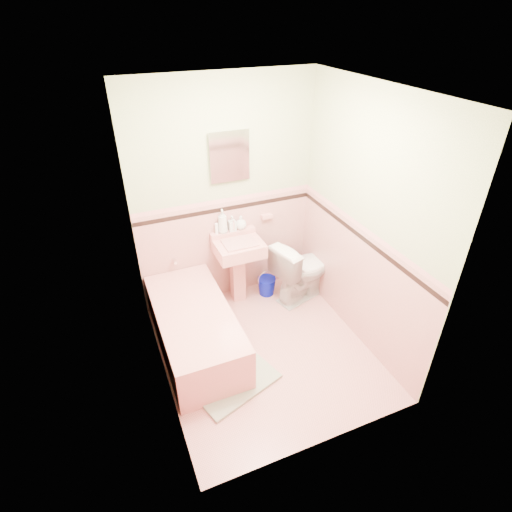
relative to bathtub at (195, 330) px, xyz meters
name	(u,v)px	position (x,y,z in m)	size (l,w,h in m)	color
floor	(265,351)	(0.63, -0.33, -0.23)	(2.20, 2.20, 0.00)	pink
ceiling	(270,90)	(0.63, -0.33, 2.27)	(2.20, 2.20, 0.00)	white
wall_back	(225,197)	(0.63, 0.77, 1.02)	(2.50, 2.50, 0.00)	beige
wall_front	(337,327)	(0.63, -1.43, 1.02)	(2.50, 2.50, 0.00)	beige
wall_left	(150,271)	(-0.37, -0.33, 1.02)	(2.50, 2.50, 0.00)	beige
wall_right	(365,225)	(1.63, -0.33, 1.02)	(2.50, 2.50, 0.00)	beige
wainscot_back	(228,249)	(0.63, 0.76, 0.38)	(2.00, 2.00, 0.00)	pink
wainscot_front	(327,392)	(0.63, -1.42, 0.38)	(2.00, 2.00, 0.00)	pink
wainscot_left	(162,333)	(-0.36, -0.33, 0.38)	(2.20, 2.20, 0.00)	pink
wainscot_right	(354,281)	(1.62, -0.33, 0.38)	(2.20, 2.20, 0.00)	pink
accent_back	(226,209)	(0.63, 0.75, 0.90)	(2.00, 2.00, 0.00)	black
accent_front	(333,340)	(0.63, -1.41, 0.90)	(2.00, 2.00, 0.00)	black
accent_left	(154,284)	(-0.35, -0.33, 0.89)	(2.20, 2.20, 0.00)	black
accent_right	(361,237)	(1.61, -0.33, 0.89)	(2.20, 2.20, 0.00)	black
cap_back	(226,200)	(0.63, 0.75, 0.99)	(2.00, 2.00, 0.00)	pink
cap_front	(335,328)	(0.63, -1.41, 0.99)	(2.00, 2.00, 0.00)	pink
cap_left	(152,274)	(-0.35, -0.33, 1.00)	(2.20, 2.20, 0.00)	pink
cap_right	(363,228)	(1.61, -0.33, 1.00)	(2.20, 2.20, 0.00)	pink
bathtub	(195,330)	(0.00, 0.00, 0.00)	(0.70, 1.50, 0.45)	#D88784
tub_faucet	(174,260)	(0.00, 0.72, 0.41)	(0.04, 0.04, 0.12)	silver
sink	(239,273)	(0.68, 0.53, 0.18)	(0.52, 0.48, 0.81)	#D88784
sink_faucet	(234,225)	(0.68, 0.67, 0.72)	(0.02, 0.02, 0.10)	silver
medicine_cabinet	(229,156)	(0.68, 0.74, 1.47)	(0.39, 0.04, 0.49)	white
soap_dish	(267,216)	(1.10, 0.73, 0.72)	(0.12, 0.07, 0.04)	#D88784
soap_bottle_left	(223,221)	(0.57, 0.71, 0.78)	(0.11, 0.11, 0.27)	#B2B2B2
soap_bottle_mid	(232,223)	(0.68, 0.71, 0.73)	(0.08, 0.08, 0.18)	#B2B2B2
soap_bottle_right	(241,222)	(0.78, 0.71, 0.72)	(0.12, 0.12, 0.16)	#B2B2B2
tube	(217,229)	(0.49, 0.71, 0.70)	(0.04, 0.04, 0.12)	white
toilet	(302,269)	(1.39, 0.34, 0.16)	(0.43, 0.75, 0.76)	white
bucket	(267,286)	(1.03, 0.54, -0.12)	(0.22, 0.22, 0.22)	#020CAA
bath_mat	(234,381)	(0.19, -0.58, -0.21)	(0.77, 0.51, 0.03)	gray
shoe	(225,376)	(0.13, -0.54, -0.16)	(0.16, 0.08, 0.07)	#BF1E59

